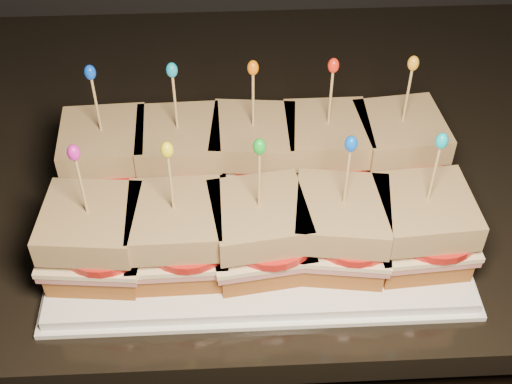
{
  "coord_description": "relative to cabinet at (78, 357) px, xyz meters",
  "views": [
    {
      "loc": [
        0.62,
        0.98,
        1.51
      ],
      "look_at": [
        0.64,
        1.52,
        0.98
      ],
      "focal_mm": 50.0,
      "sensor_mm": 36.0,
      "label": 1
    }
  ],
  "objects": [
    {
      "name": "sandwich_1_pick",
      "position": [
        0.22,
        -0.09,
        0.61
      ],
      "size": [
        0.0,
        0.0,
        0.09
      ],
      "primitive_type": "cylinder",
      "color": "tan",
      "rests_on": "sandwich_1_bread_top"
    },
    {
      "name": "sandwich_6_cheese",
      "position": [
        0.22,
        -0.21,
        0.53
      ],
      "size": [
        0.1,
        0.1,
        0.01
      ],
      "primitive_type": "cube",
      "rotation": [
        0.0,
        0.0,
        0.02
      ],
      "color": "#FBE4AD",
      "rests_on": "sandwich_6_ham"
    },
    {
      "name": "sandwich_8_cheese",
      "position": [
        0.39,
        -0.21,
        0.53
      ],
      "size": [
        0.11,
        0.11,
        0.01
      ],
      "primitive_type": "cube",
      "rotation": [
        0.0,
        0.0,
        -0.14
      ],
      "color": "#FBE4AD",
      "rests_on": "sandwich_8_ham"
    },
    {
      "name": "platter",
      "position": [
        0.3,
        -0.15,
        0.49
      ],
      "size": [
        0.43,
        0.27,
        0.02
      ],
      "primitive_type": "cube",
      "color": "white",
      "rests_on": "granite_slab"
    },
    {
      "name": "sandwich_2_bread_bot",
      "position": [
        0.3,
        -0.09,
        0.51
      ],
      "size": [
        0.1,
        0.1,
        0.02
      ],
      "primitive_type": "cube",
      "rotation": [
        0.0,
        0.0,
        -0.1
      ],
      "color": "#5A3115",
      "rests_on": "platter"
    },
    {
      "name": "sandwich_2_ham",
      "position": [
        0.3,
        -0.09,
        0.53
      ],
      "size": [
        0.11,
        0.1,
        0.01
      ],
      "primitive_type": "cube",
      "rotation": [
        0.0,
        0.0,
        -0.1
      ],
      "color": "#B0635B",
      "rests_on": "sandwich_2_bread_bot"
    },
    {
      "name": "sandwich_2_tomato",
      "position": [
        0.31,
        -0.1,
        0.54
      ],
      "size": [
        0.09,
        0.09,
        0.01
      ],
      "primitive_type": "cylinder",
      "color": "red",
      "rests_on": "sandwich_2_cheese"
    },
    {
      "name": "sandwich_6_bread_bot",
      "position": [
        0.22,
        -0.21,
        0.51
      ],
      "size": [
        0.09,
        0.09,
        0.02
      ],
      "primitive_type": "cube",
      "rotation": [
        0.0,
        0.0,
        0.02
      ],
      "color": "#5A3115",
      "rests_on": "platter"
    },
    {
      "name": "sandwich_4_bread_bot",
      "position": [
        0.47,
        -0.09,
        0.51
      ],
      "size": [
        0.1,
        0.1,
        0.02
      ],
      "primitive_type": "cube",
      "rotation": [
        0.0,
        0.0,
        0.11
      ],
      "color": "#5A3115",
      "rests_on": "platter"
    },
    {
      "name": "sandwich_4_cheese",
      "position": [
        0.47,
        -0.09,
        0.53
      ],
      "size": [
        0.11,
        0.11,
        0.01
      ],
      "primitive_type": "cube",
      "rotation": [
        0.0,
        0.0,
        0.11
      ],
      "color": "#FBE4AD",
      "rests_on": "sandwich_4_ham"
    },
    {
      "name": "sandwich_1_frill",
      "position": [
        0.22,
        -0.09,
        0.65
      ],
      "size": [
        0.01,
        0.01,
        0.02
      ],
      "primitive_type": "ellipsoid",
      "color": "#1197BA",
      "rests_on": "sandwich_1_pick"
    },
    {
      "name": "sandwich_3_bread_bot",
      "position": [
        0.39,
        -0.09,
        0.51
      ],
      "size": [
        0.09,
        0.09,
        0.02
      ],
      "primitive_type": "cube",
      "rotation": [
        0.0,
        0.0,
        0.0
      ],
      "color": "#5A3115",
      "rests_on": "platter"
    },
    {
      "name": "sandwich_9_frill",
      "position": [
        0.47,
        -0.21,
        0.65
      ],
      "size": [
        0.01,
        0.01,
        0.02
      ],
      "primitive_type": "ellipsoid",
      "color": "#08A9C4",
      "rests_on": "sandwich_9_pick"
    },
    {
      "name": "sandwich_2_cheese",
      "position": [
        0.3,
        -0.09,
        0.53
      ],
      "size": [
        0.11,
        0.11,
        0.01
      ],
      "primitive_type": "cube",
      "rotation": [
        0.0,
        0.0,
        -0.1
      ],
      "color": "#FBE4AD",
      "rests_on": "sandwich_2_ham"
    },
    {
      "name": "sandwich_7_bread_top",
      "position": [
        0.3,
        -0.21,
        0.56
      ],
      "size": [
        0.1,
        0.1,
        0.03
      ],
      "primitive_type": "cube",
      "rotation": [
        0.0,
        0.0,
        0.14
      ],
      "color": "#5C340F",
      "rests_on": "sandwich_7_tomato"
    },
    {
      "name": "sandwich_6_frill",
      "position": [
        0.22,
        -0.21,
        0.65
      ],
      "size": [
        0.01,
        0.01,
        0.02
      ],
      "primitive_type": "ellipsoid",
      "color": "yellow",
      "rests_on": "sandwich_6_pick"
    },
    {
      "name": "sandwich_3_ham",
      "position": [
        0.39,
        -0.09,
        0.53
      ],
      "size": [
        0.1,
        0.1,
        0.01
      ],
      "primitive_type": "cube",
      "rotation": [
        0.0,
        0.0,
        0.0
      ],
      "color": "#B0635B",
      "rests_on": "sandwich_3_bread_bot"
    },
    {
      "name": "sandwich_3_pick",
      "position": [
        0.39,
        -0.09,
        0.61
      ],
      "size": [
        0.0,
        0.0,
        0.09
      ],
      "primitive_type": "cylinder",
      "color": "tan",
      "rests_on": "sandwich_3_bread_top"
    },
    {
      "name": "platter_rim",
      "position": [
        0.3,
        -0.15,
        0.48
      ],
      "size": [
        0.45,
        0.28,
        0.01
      ],
      "primitive_type": "cube",
      "color": "white",
      "rests_on": "granite_slab"
    },
    {
      "name": "sandwich_7_tomato",
      "position": [
        0.31,
        -0.22,
        0.54
      ],
      "size": [
        0.09,
        0.09,
        0.01
      ],
      "primitive_type": "cylinder",
      "color": "red",
      "rests_on": "sandwich_7_cheese"
    },
    {
      "name": "sandwich_5_bread_bot",
      "position": [
        0.14,
        -0.21,
        0.51
      ],
      "size": [
        0.1,
        0.1,
        0.02
      ],
      "primitive_type": "cube",
      "rotation": [
        0.0,
        0.0,
        -0.1
      ],
      "color": "#5A3115",
      "rests_on": "platter"
    },
    {
      "name": "sandwich_7_frill",
      "position": [
        0.3,
        -0.21,
        0.65
      ],
      "size": [
        0.01,
        0.01,
        0.02
      ],
      "primitive_type": "ellipsoid",
      "color": "green",
      "rests_on": "sandwich_7_pick"
    },
    {
      "name": "sandwich_3_tomato",
      "position": [
        0.4,
        -0.1,
        0.54
      ],
      "size": [
        0.09,
        0.09,
        0.01
      ],
      "primitive_type": "cylinder",
      "color": "red",
      "rests_on": "sandwich_3_cheese"
    },
    {
      "name": "sandwich_5_frill",
      "position": [
        0.14,
        -0.21,
        0.65
      ],
      "size": [
        0.01,
        0.01,
        0.02
      ],
      "primitive_type": "ellipsoid",
      "color": "#C618A0",
      "rests_on": "sandwich_5_pick"
    },
    {
      "name": "sandwich_1_bread_top",
      "position": [
        0.22,
        -0.09,
        0.56
      ],
      "size": [
        0.09,
        0.09,
        0.03
      ],
      "primitive_type": "cube",
      "rotation": [
        0.0,
        0.0,
        0.03
      ],
      "color": "#5C340F",
      "rests_on": "sandwich_1_tomato"
    },
    {
      "name": "sandwich_0_tomato",
      "position": [
        0.15,
        -0.1,
        0.54
      ],
      "size": [
        0.09,
        0.09,
        0.01
      ],
      "primitive_type": "cylinder",
      "color": "red",
      "rests_on": "sandwich_0_cheese"
    },
    {
      "name": "sandwich_4_pick",
      "position": [
        0.47,
        -0.09,
        0.61
      ],
      "size": [
        0.0,
        0.0,
        0.09
      ],
      "primitive_type": "cylinder",
      "color": "tan",
      "rests_on": "sandwich_4_bread_top"
    },
    {
      "name": "sandwich_5_ham",
      "position": [
        0.14,
        -0.21,
        0.53
      ],
      "size": [
        0.11,
        0.1,
        0.01
      ],
      "primitive_type": "cube",
      "rotation": [
        0.0,
        0.0,
        -0.1
      ],
      "color": "#B0635B",
      "rests_on": "sandwich_5_bread_bot"
    },
    {
      "name": "sandwich_1_cheese",
      "position": [
        0.22,
        -0.09,
        0.53
      ],
      "size": [
        0.1,
        0.1,
        0.01
      ],
      "primitive_type": "cube",
      "rotation": [
        0.0,
        0.0,
        0.03
      ],
      "color": "#FBE4AD",
      "rests_on": "sandwich_1_ham"
    },
    {
      "name": "sandwich_7_bread_bot",
      "position": [
        0.3,
        -0.21,
        0.51
      ],
      "size": [
        0.1,
        0.1,
        0.02
      ],
      "primitive_type": "cube",
      "rotation": [
        0.0,
        0.0,
        0.14
      ],
      "color": "#5A3115",
      "rests_on": "platter"
    },
    {
      "name": "sandwich_4_ham",
      "position": [
        0.47,
        -0.09,
        0.53
      ],
      "size": [
        0.11,
        0.11,
        0.01
      ],
      "primitive_type": "cube",
      "rotation": [
        0.0,
        0.0,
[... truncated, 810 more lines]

